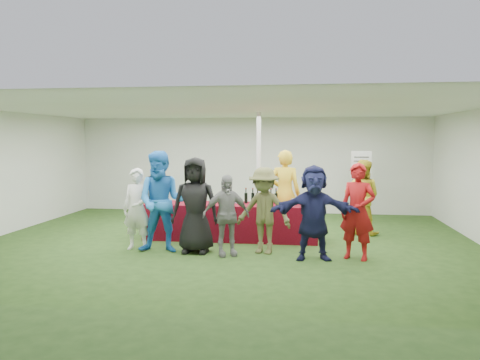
# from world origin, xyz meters

# --- Properties ---
(ground) EXTENTS (60.00, 60.00, 0.00)m
(ground) POSITION_xyz_m (0.00, 0.00, 0.00)
(ground) COLOR #284719
(ground) RESTS_ON ground
(tent) EXTENTS (10.00, 10.00, 10.00)m
(tent) POSITION_xyz_m (0.50, 1.20, 1.35)
(tent) COLOR white
(tent) RESTS_ON ground
(serving_table) EXTENTS (3.60, 0.80, 0.75)m
(serving_table) POSITION_xyz_m (0.00, 0.26, 0.38)
(serving_table) COLOR maroon
(serving_table) RESTS_ON ground
(wine_bottles) EXTENTS (0.70, 0.14, 0.32)m
(wine_bottles) POSITION_xyz_m (0.64, 0.40, 0.87)
(wine_bottles) COLOR black
(wine_bottles) RESTS_ON serving_table
(wine_glasses) EXTENTS (2.73, 0.14, 0.16)m
(wine_glasses) POSITION_xyz_m (-0.47, 0.01, 0.86)
(wine_glasses) COLOR silver
(wine_glasses) RESTS_ON serving_table
(water_bottle) EXTENTS (0.07, 0.07, 0.23)m
(water_bottle) POSITION_xyz_m (0.10, 0.34, 0.85)
(water_bottle) COLOR silver
(water_bottle) RESTS_ON serving_table
(bar_towel) EXTENTS (0.25, 0.18, 0.03)m
(bar_towel) POSITION_xyz_m (1.60, 0.31, 0.77)
(bar_towel) COLOR white
(bar_towel) RESTS_ON serving_table
(dump_bucket) EXTENTS (0.23, 0.23, 0.18)m
(dump_bucket) POSITION_xyz_m (1.56, 0.04, 0.84)
(dump_bucket) COLOR slate
(dump_bucket) RESTS_ON serving_table
(wine_list_sign) EXTENTS (0.50, 0.03, 1.80)m
(wine_list_sign) POSITION_xyz_m (2.93, 2.61, 1.32)
(wine_list_sign) COLOR slate
(wine_list_sign) RESTS_ON ground
(staff_pourer) EXTENTS (0.71, 0.50, 1.87)m
(staff_pourer) POSITION_xyz_m (1.11, 0.76, 0.93)
(staff_pourer) COLOR yellow
(staff_pourer) RESTS_ON ground
(staff_back) EXTENTS (0.98, 0.88, 1.65)m
(staff_back) POSITION_xyz_m (2.79, 1.20, 0.82)
(staff_back) COLOR gold
(staff_back) RESTS_ON ground
(customer_0) EXTENTS (0.59, 0.41, 1.55)m
(customer_0) POSITION_xyz_m (-1.60, -0.88, 0.78)
(customer_0) COLOR white
(customer_0) RESTS_ON ground
(customer_1) EXTENTS (0.95, 0.76, 1.88)m
(customer_1) POSITION_xyz_m (-1.08, -1.01, 0.94)
(customer_1) COLOR blue
(customer_1) RESTS_ON ground
(customer_2) EXTENTS (0.87, 0.57, 1.77)m
(customer_2) POSITION_xyz_m (-0.46, -0.96, 0.88)
(customer_2) COLOR black
(customer_2) RESTS_ON ground
(customer_3) EXTENTS (0.93, 0.67, 1.46)m
(customer_3) POSITION_xyz_m (0.14, -1.11, 0.73)
(customer_3) COLOR gray
(customer_3) RESTS_ON ground
(customer_4) EXTENTS (1.14, 0.83, 1.58)m
(customer_4) POSITION_xyz_m (0.80, -0.85, 0.79)
(customer_4) COLOR brown
(customer_4) RESTS_ON ground
(customer_5) EXTENTS (1.57, 0.65, 1.65)m
(customer_5) POSITION_xyz_m (1.69, -1.18, 0.83)
(customer_5) COLOR #171A42
(customer_5) RESTS_ON ground
(customer_6) EXTENTS (0.72, 0.61, 1.69)m
(customer_6) POSITION_xyz_m (2.45, -1.06, 0.84)
(customer_6) COLOR #9F1213
(customer_6) RESTS_ON ground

